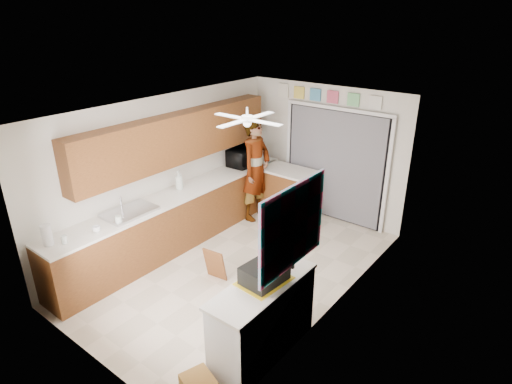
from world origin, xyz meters
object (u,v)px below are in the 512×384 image
Objects in this scene: soap_bottle at (179,180)px; cup at (96,229)px; microwave at (244,157)px; suitcase at (264,273)px; paper_towel_roll at (47,235)px; man at (256,169)px; dog at (299,220)px.

soap_bottle is 1.74m from cup.
suitcase is at bearing -140.09° from microwave.
paper_towel_roll is 3.79m from man.
dog is (1.49, 1.46, -0.87)m from soap_bottle.
man reaches higher than soap_bottle.
cup is at bearing 72.49° from paper_towel_roll.
suitcase is (2.49, 0.49, 0.06)m from cup.
cup is at bearing -127.95° from dog.
man is 3.35× the size of dog.
microwave is at bearing 89.26° from paper_towel_roll.
soap_bottle is 1.55m from man.
man is (0.27, 3.18, -0.00)m from cup.
paper_towel_roll is at bearing -88.98° from soap_bottle.
soap_bottle is 3.05× the size of cup.
suitcase is at bearing -144.68° from man.
cup is 0.38× the size of paper_towel_roll.
suitcase reaches higher than dog.
suitcase reaches higher than cup.
paper_towel_roll is at bearing -107.51° from cup.
man is (0.40, -0.13, -0.13)m from microwave.
dog is at bearing -94.17° from man.
suitcase is (2.62, -2.83, -0.07)m from microwave.
suitcase is 0.25× the size of man.
man reaches higher than paper_towel_roll.
suitcase is 3.49m from man.
cup is (0.13, -3.32, -0.13)m from microwave.
paper_towel_roll is at bearing 176.36° from microwave.
soap_bottle is 1.16× the size of paper_towel_roll.
soap_bottle is (-0.09, -1.59, -0.01)m from microwave.
paper_towel_roll reaches higher than suitcase.
microwave is 1.66m from dog.
soap_bottle is at bearing 91.02° from paper_towel_roll.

